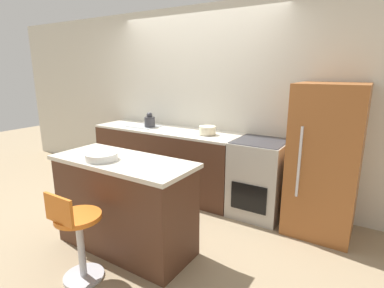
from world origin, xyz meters
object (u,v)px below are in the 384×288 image
(refrigerator, at_px, (325,161))
(mixing_bowl, at_px, (207,130))
(kettle, at_px, (150,121))
(stool_chair, at_px, (77,235))
(oven_range, at_px, (259,178))

(refrigerator, relative_size, mixing_bowl, 7.41)
(refrigerator, height_order, mixing_bowl, refrigerator)
(kettle, distance_m, mixing_bowl, 0.97)
(refrigerator, bearing_deg, stool_chair, -128.60)
(refrigerator, distance_m, kettle, 2.42)
(refrigerator, bearing_deg, oven_range, 178.75)
(kettle, relative_size, mixing_bowl, 0.98)
(kettle, bearing_deg, stool_chair, -66.78)
(mixing_bowl, bearing_deg, kettle, 180.00)
(kettle, xyz_separation_m, mixing_bowl, (0.97, -0.00, -0.04))
(oven_range, relative_size, mixing_bowl, 4.27)
(mixing_bowl, bearing_deg, refrigerator, -0.10)
(mixing_bowl, bearing_deg, stool_chair, -93.71)
(kettle, bearing_deg, refrigerator, -0.06)
(kettle, height_order, mixing_bowl, kettle)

